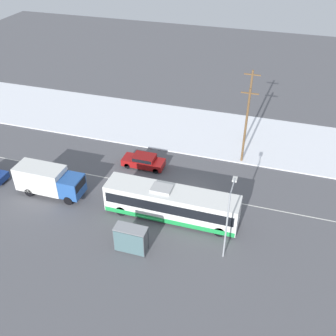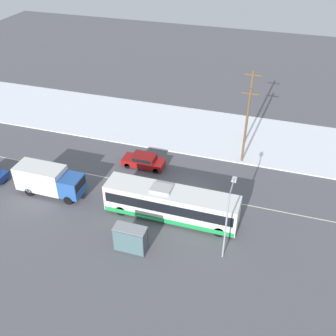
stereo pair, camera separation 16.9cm
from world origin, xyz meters
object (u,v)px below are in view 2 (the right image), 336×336
sedan_car (144,161)px  streetlamp (228,214)px  utility_pole_snowlot (249,107)px  box_truck (48,179)px  pedestrian_at_stop (136,232)px  city_bus (171,204)px  bus_shelter (129,237)px  utility_pole_roadside (246,126)px

sedan_car → streetlamp: (10.65, -9.69, 3.40)m
utility_pole_snowlot → sedan_car: bearing=-139.3°
box_truck → streetlamp: streetlamp is taller
box_truck → pedestrian_at_stop: size_ratio=4.16×
city_bus → pedestrian_at_stop: city_bus is taller
city_bus → pedestrian_at_stop: size_ratio=7.58×
city_bus → bus_shelter: bearing=-110.7°
bus_shelter → utility_pole_snowlot: size_ratio=0.30×
bus_shelter → utility_pole_snowlot: utility_pole_snowlot is taller
box_truck → sedan_car: (7.22, 7.05, -0.82)m
sedan_car → utility_pole_snowlot: size_ratio=0.50×
sedan_car → utility_pole_roadside: (9.97, 4.25, 3.71)m
streetlamp → city_bus: bearing=152.4°
box_truck → bus_shelter: box_truck is taller
sedan_car → bus_shelter: (3.24, -12.00, 0.87)m
sedan_car → utility_pole_roadside: size_ratio=0.53×
box_truck → utility_pole_roadside: bearing=33.3°
streetlamp → utility_pole_snowlot: bearing=93.2°
box_truck → utility_pole_snowlot: size_ratio=0.74×
bus_shelter → city_bus: bearing=69.3°
sedan_car → bus_shelter: size_ratio=1.70×
bus_shelter → sedan_car: bearing=105.1°
sedan_car → utility_pole_snowlot: 13.30m
box_truck → bus_shelter: (10.46, -4.94, 0.05)m
sedan_car → city_bus: bearing=127.2°
sedan_car → utility_pole_roadside: 11.45m
bus_shelter → utility_pole_snowlot: (6.40, 20.29, 3.03)m
pedestrian_at_stop → box_truck: bearing=160.9°
box_truck → bus_shelter: bearing=-25.3°
pedestrian_at_stop → utility_pole_roadside: 16.74m
city_bus → pedestrian_at_stop: 4.34m
streetlamp → pedestrian_at_stop: bearing=-172.4°
city_bus → streetlamp: streetlamp is taller
box_truck → pedestrian_at_stop: (10.48, -3.62, -0.64)m
city_bus → sedan_car: size_ratio=2.67×
pedestrian_at_stop → utility_pole_roadside: (6.70, 14.93, 3.52)m
city_bus → streetlamp: bearing=-27.6°
box_truck → streetlamp: bearing=-8.4°
streetlamp → utility_pole_roadside: utility_pole_roadside is taller
utility_pole_snowlot → city_bus: bearing=-106.4°
box_truck → utility_pole_snowlot: 23.00m
pedestrian_at_stop → bus_shelter: (-0.02, -1.32, 0.69)m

